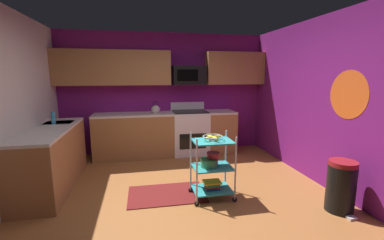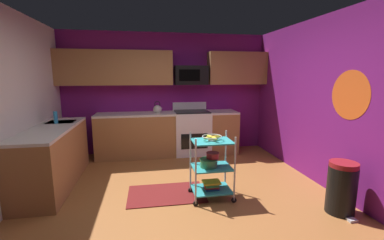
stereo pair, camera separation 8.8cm
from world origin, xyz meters
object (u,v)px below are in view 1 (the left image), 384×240
(trash_can, at_px, (341,186))
(rolling_cart, at_px, (212,167))
(mixing_bowl_small, at_px, (213,155))
(kettle, at_px, (156,109))
(oven_range, at_px, (190,132))
(book_stack, at_px, (212,185))
(microwave, at_px, (189,75))
(mixing_bowl_large, at_px, (209,162))
(fruit_bowl, at_px, (213,137))
(dish_soap_bottle, at_px, (53,118))

(trash_can, bearing_deg, rolling_cart, 155.66)
(mixing_bowl_small, height_order, kettle, kettle)
(kettle, bearing_deg, rolling_cart, -73.31)
(oven_range, height_order, kettle, kettle)
(book_stack, xyz_separation_m, kettle, (-0.63, 2.11, 0.81))
(book_stack, bearing_deg, mixing_bowl_small, 31.45)
(microwave, height_order, mixing_bowl_large, microwave)
(oven_range, distance_m, book_stack, 2.14)
(mixing_bowl_small, relative_size, kettle, 0.69)
(mixing_bowl_small, bearing_deg, microwave, 87.81)
(microwave, height_order, trash_can, microwave)
(rolling_cart, xyz_separation_m, mixing_bowl_large, (-0.04, 0.00, 0.07))
(rolling_cart, bearing_deg, kettle, 106.69)
(rolling_cart, height_order, kettle, kettle)
(book_stack, bearing_deg, microwave, 87.44)
(microwave, bearing_deg, rolling_cart, -92.56)
(fruit_bowl, xyz_separation_m, book_stack, (-0.00, -0.00, -0.69))
(rolling_cart, relative_size, book_stack, 3.80)
(mixing_bowl_small, bearing_deg, fruit_bowl, -148.55)
(oven_range, bearing_deg, fruit_bowl, -92.70)
(rolling_cart, height_order, fruit_bowl, rolling_cart)
(rolling_cart, height_order, trash_can, rolling_cart)
(dish_soap_bottle, bearing_deg, rolling_cart, -27.45)
(oven_range, relative_size, trash_can, 1.67)
(mixing_bowl_small, distance_m, trash_can, 1.65)
(oven_range, xyz_separation_m, book_stack, (-0.10, -2.11, -0.29))
(oven_range, distance_m, trash_can, 3.12)
(microwave, relative_size, trash_can, 1.06)
(mixing_bowl_large, bearing_deg, oven_range, 86.16)
(microwave, distance_m, kettle, 1.02)
(mixing_bowl_large, bearing_deg, kettle, 105.63)
(microwave, distance_m, dish_soap_bottle, 2.73)
(mixing_bowl_small, bearing_deg, mixing_bowl_large, -170.98)
(oven_range, relative_size, kettle, 4.17)
(mixing_bowl_large, bearing_deg, trash_can, -23.75)
(trash_can, bearing_deg, book_stack, 155.66)
(mixing_bowl_large, distance_m, book_stack, 0.33)
(oven_range, bearing_deg, dish_soap_bottle, -159.81)
(mixing_bowl_large, bearing_deg, book_stack, 0.00)
(fruit_bowl, height_order, trash_can, fruit_bowl)
(microwave, xyz_separation_m, book_stack, (-0.10, -2.22, -1.51))
(oven_range, bearing_deg, rolling_cart, -92.70)
(oven_range, bearing_deg, book_stack, -92.70)
(dish_soap_bottle, bearing_deg, mixing_bowl_large, -27.87)
(dish_soap_bottle, bearing_deg, fruit_bowl, -27.45)
(oven_range, distance_m, mixing_bowl_large, 2.12)
(fruit_bowl, distance_m, dish_soap_bottle, 2.64)
(fruit_bowl, height_order, book_stack, fruit_bowl)
(oven_range, relative_size, fruit_bowl, 4.04)
(rolling_cart, xyz_separation_m, fruit_bowl, (-0.00, 0.00, 0.42))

